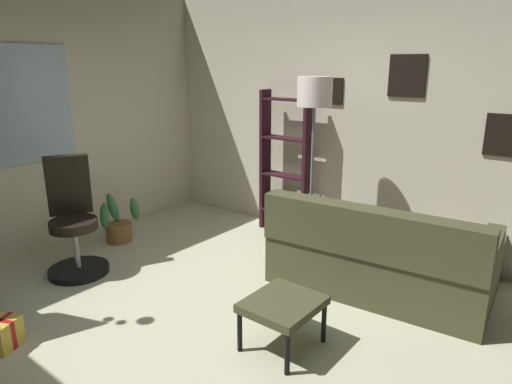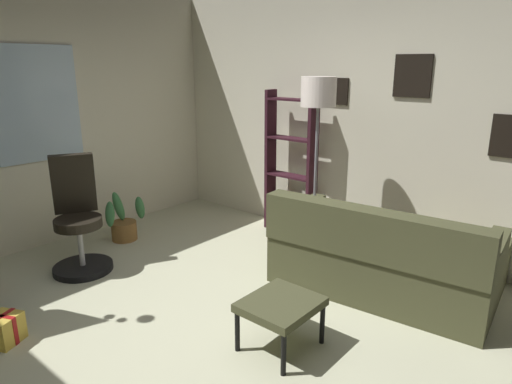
{
  "view_description": "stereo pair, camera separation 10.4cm",
  "coord_description": "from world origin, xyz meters",
  "px_view_note": "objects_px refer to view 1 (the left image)",
  "views": [
    {
      "loc": [
        -2.12,
        -2.05,
        1.96
      ],
      "look_at": [
        0.47,
        0.01,
        1.01
      ],
      "focal_mm": 31.73,
      "sensor_mm": 36.0,
      "label": 1
    },
    {
      "loc": [
        -2.05,
        -2.13,
        1.96
      ],
      "look_at": [
        0.47,
        0.01,
        1.01
      ],
      "focal_mm": 31.73,
      "sensor_mm": 36.0,
      "label": 2
    }
  ],
  "objects_px": {
    "office_chair": "(74,228)",
    "floor_lamp": "(314,107)",
    "footstool": "(283,306)",
    "potted_plant": "(118,225)",
    "bookshelf": "(285,172)",
    "couch": "(396,254)",
    "gift_box_gold": "(2,334)"
  },
  "relations": [
    {
      "from": "footstool",
      "to": "floor_lamp",
      "type": "height_order",
      "value": "floor_lamp"
    },
    {
      "from": "potted_plant",
      "to": "bookshelf",
      "type": "bearing_deg",
      "value": -41.54
    },
    {
      "from": "footstool",
      "to": "office_chair",
      "type": "xyz_separation_m",
      "value": [
        -0.24,
        2.27,
        0.13
      ]
    },
    {
      "from": "bookshelf",
      "to": "floor_lamp",
      "type": "distance_m",
      "value": 1.13
    },
    {
      "from": "footstool",
      "to": "office_chair",
      "type": "distance_m",
      "value": 2.29
    },
    {
      "from": "office_chair",
      "to": "potted_plant",
      "type": "height_order",
      "value": "office_chair"
    },
    {
      "from": "office_chair",
      "to": "floor_lamp",
      "type": "xyz_separation_m",
      "value": [
        1.7,
        -1.58,
        1.1
      ]
    },
    {
      "from": "footstool",
      "to": "potted_plant",
      "type": "relative_size",
      "value": 0.91
    },
    {
      "from": "footstool",
      "to": "gift_box_gold",
      "type": "height_order",
      "value": "footstool"
    },
    {
      "from": "couch",
      "to": "bookshelf",
      "type": "distance_m",
      "value": 1.72
    },
    {
      "from": "couch",
      "to": "footstool",
      "type": "relative_size",
      "value": 3.67
    },
    {
      "from": "bookshelf",
      "to": "potted_plant",
      "type": "relative_size",
      "value": 2.91
    },
    {
      "from": "gift_box_gold",
      "to": "footstool",
      "type": "bearing_deg",
      "value": -51.06
    },
    {
      "from": "gift_box_gold",
      "to": "floor_lamp",
      "type": "xyz_separation_m",
      "value": [
        2.72,
        -0.86,
        1.44
      ]
    },
    {
      "from": "gift_box_gold",
      "to": "office_chair",
      "type": "distance_m",
      "value": 1.29
    },
    {
      "from": "gift_box_gold",
      "to": "potted_plant",
      "type": "relative_size",
      "value": 0.5
    },
    {
      "from": "footstool",
      "to": "potted_plant",
      "type": "bearing_deg",
      "value": 79.87
    },
    {
      "from": "office_chair",
      "to": "floor_lamp",
      "type": "relative_size",
      "value": 0.61
    },
    {
      "from": "footstool",
      "to": "bookshelf",
      "type": "bearing_deg",
      "value": 34.72
    },
    {
      "from": "couch",
      "to": "floor_lamp",
      "type": "bearing_deg",
      "value": 85.55
    },
    {
      "from": "couch",
      "to": "floor_lamp",
      "type": "relative_size",
      "value": 1.04
    },
    {
      "from": "bookshelf",
      "to": "potted_plant",
      "type": "height_order",
      "value": "bookshelf"
    },
    {
      "from": "footstool",
      "to": "bookshelf",
      "type": "xyz_separation_m",
      "value": [
        1.91,
        1.33,
        0.41
      ]
    },
    {
      "from": "office_chair",
      "to": "floor_lamp",
      "type": "height_order",
      "value": "floor_lamp"
    },
    {
      "from": "office_chair",
      "to": "bookshelf",
      "type": "distance_m",
      "value": 2.37
    },
    {
      "from": "couch",
      "to": "potted_plant",
      "type": "relative_size",
      "value": 3.35
    },
    {
      "from": "office_chair",
      "to": "bookshelf",
      "type": "height_order",
      "value": "bookshelf"
    },
    {
      "from": "couch",
      "to": "office_chair",
      "type": "relative_size",
      "value": 1.7
    },
    {
      "from": "footstool",
      "to": "potted_plant",
      "type": "xyz_separation_m",
      "value": [
        0.47,
        2.61,
        -0.12
      ]
    },
    {
      "from": "couch",
      "to": "floor_lamp",
      "type": "height_order",
      "value": "floor_lamp"
    },
    {
      "from": "footstool",
      "to": "bookshelf",
      "type": "relative_size",
      "value": 0.31
    },
    {
      "from": "couch",
      "to": "footstool",
      "type": "height_order",
      "value": "couch"
    }
  ]
}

